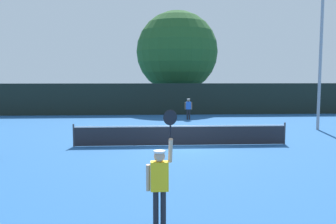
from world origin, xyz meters
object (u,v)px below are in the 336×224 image
object	(u,v)px
player_serving	(160,177)
tennis_ball	(170,141)
player_receiving	(188,107)
parked_car_mid	(222,101)
parked_car_far	(255,101)
light_pole	(321,46)
parked_car_near	(137,100)
large_tree	(177,52)

from	to	relation	value
player_serving	tennis_ball	bearing A→B (deg)	85.17
player_serving	player_receiving	distance (m)	20.00
parked_car_mid	parked_car_far	size ratio (longest dim) A/B	0.99
player_serving	parked_car_far	size ratio (longest dim) A/B	0.59
light_pole	parked_car_near	world-z (taller)	light_pole
player_serving	large_tree	distance (m)	29.72
tennis_ball	parked_car_far	bearing A→B (deg)	61.65
player_serving	parked_car_mid	xyz separation A→B (m)	(7.58, 29.21, -0.36)
player_serving	tennis_ball	distance (m)	10.61
player_receiving	large_tree	world-z (taller)	large_tree
tennis_ball	player_serving	bearing A→B (deg)	-94.83
light_pole	large_tree	world-z (taller)	large_tree
parked_car_far	light_pole	bearing A→B (deg)	-87.81
light_pole	parked_car_mid	size ratio (longest dim) A/B	2.11
tennis_ball	light_pole	distance (m)	11.30
player_receiving	light_pole	bearing A→B (deg)	142.21
player_serving	parked_car_mid	world-z (taller)	player_serving
parked_car_far	player_serving	bearing A→B (deg)	-105.64
parked_car_near	parked_car_far	xyz separation A→B (m)	(12.48, -2.74, 0.00)
large_tree	parked_car_near	bearing A→B (deg)	144.69
large_tree	parked_car_mid	size ratio (longest dim) A/B	2.30
parked_car_near	parked_car_mid	world-z (taller)	same
player_receiving	tennis_ball	distance (m)	9.53
player_receiving	large_tree	distance (m)	10.59
parked_car_mid	light_pole	bearing A→B (deg)	-83.56
large_tree	tennis_ball	bearing A→B (deg)	-95.96
parked_car_mid	parked_car_far	xyz separation A→B (m)	(3.53, 0.24, 0.00)
player_receiving	tennis_ball	xyz separation A→B (m)	(-2.04, -9.26, -0.95)
player_receiving	parked_car_mid	size ratio (longest dim) A/B	0.37
player_receiving	light_pole	distance (m)	10.26
parked_car_mid	parked_car_far	world-z (taller)	same
tennis_ball	parked_car_far	xyz separation A→B (m)	(10.22, 18.93, 0.74)
parked_car_mid	parked_car_far	bearing A→B (deg)	0.09
player_receiving	parked_car_far	size ratio (longest dim) A/B	0.37
player_serving	parked_car_mid	distance (m)	30.18
tennis_ball	light_pole	bearing A→B (deg)	20.38
light_pole	parked_car_near	bearing A→B (deg)	122.83
large_tree	light_pole	bearing A→B (deg)	-63.69
large_tree	parked_car_near	size ratio (longest dim) A/B	2.36
player_serving	light_pole	size ratio (longest dim) A/B	0.28
player_serving	parked_car_far	world-z (taller)	player_serving
player_serving	player_receiving	size ratio (longest dim) A/B	1.59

